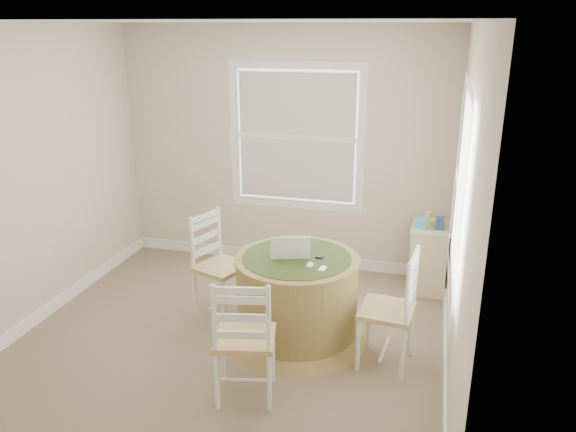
% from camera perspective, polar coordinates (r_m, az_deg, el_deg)
% --- Properties ---
extents(room, '(3.64, 3.64, 2.64)m').
position_cam_1_polar(room, '(4.50, -3.95, 2.32)').
color(room, '#8A7957').
rests_on(room, ground).
extents(round_table, '(1.22, 1.22, 0.75)m').
position_cam_1_polar(round_table, '(4.81, 0.90, -7.94)').
color(round_table, olive).
rests_on(round_table, ground).
extents(chair_left, '(0.52, 0.53, 0.95)m').
position_cam_1_polar(chair_left, '(5.20, -6.80, -5.12)').
color(chair_left, white).
rests_on(chair_left, ground).
extents(chair_near, '(0.50, 0.48, 0.95)m').
position_cam_1_polar(chair_near, '(4.08, -4.39, -12.21)').
color(chair_near, white).
rests_on(chair_near, ground).
extents(chair_right, '(0.44, 0.46, 0.95)m').
position_cam_1_polar(chair_right, '(4.49, 10.02, -9.36)').
color(chair_right, white).
rests_on(chair_right, ground).
extents(laptop, '(0.40, 0.37, 0.23)m').
position_cam_1_polar(laptop, '(4.68, 0.18, -3.75)').
color(laptop, white).
rests_on(laptop, round_table).
extents(mouse, '(0.07, 0.10, 0.03)m').
position_cam_1_polar(mouse, '(4.52, 2.21, -4.97)').
color(mouse, white).
rests_on(mouse, round_table).
extents(phone, '(0.06, 0.10, 0.02)m').
position_cam_1_polar(phone, '(4.46, 3.53, -5.41)').
color(phone, '#B7BABF').
rests_on(phone, round_table).
extents(keys, '(0.07, 0.06, 0.02)m').
position_cam_1_polar(keys, '(4.66, 3.22, -4.24)').
color(keys, black).
rests_on(keys, round_table).
extents(corner_chest, '(0.40, 0.53, 0.68)m').
position_cam_1_polar(corner_chest, '(5.88, 14.15, -4.07)').
color(corner_chest, beige).
rests_on(corner_chest, ground).
extents(tissue_box, '(0.12, 0.12, 0.10)m').
position_cam_1_polar(tissue_box, '(5.67, 13.46, -0.66)').
color(tissue_box, '#5DAFD6').
rests_on(tissue_box, corner_chest).
extents(box_yellow, '(0.15, 0.11, 0.06)m').
position_cam_1_polar(box_yellow, '(5.77, 14.87, -0.66)').
color(box_yellow, '#CECF49').
rests_on(box_yellow, corner_chest).
extents(box_blue, '(0.08, 0.08, 0.12)m').
position_cam_1_polar(box_blue, '(5.68, 15.10, -0.67)').
color(box_blue, '#2F488D').
rests_on(box_blue, corner_chest).
extents(cup_cream, '(0.07, 0.07, 0.09)m').
position_cam_1_polar(cup_cream, '(5.88, 14.16, -0.08)').
color(cup_cream, beige).
rests_on(cup_cream, corner_chest).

